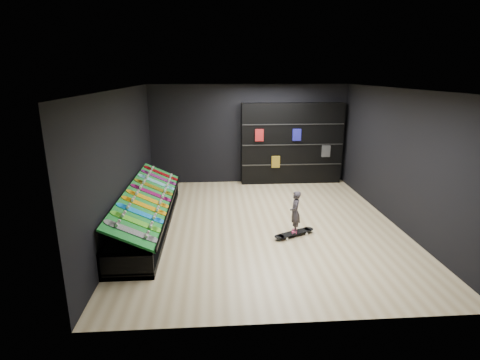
{
  "coord_description": "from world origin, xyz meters",
  "views": [
    {
      "loc": [
        -1.06,
        -7.85,
        3.32
      ],
      "look_at": [
        -0.5,
        0.2,
        1.0
      ],
      "focal_mm": 28.0,
      "sensor_mm": 36.0,
      "label": 1
    }
  ],
  "objects": [
    {
      "name": "display_board_5",
      "position": [
        -2.49,
        0.21,
        0.74
      ],
      "size": [
        0.93,
        0.22,
        0.5
      ],
      "primitive_type": null,
      "rotation": [
        0.0,
        0.44,
        0.0
      ],
      "color": "#E5198C",
      "rests_on": "turf_ramp"
    },
    {
      "name": "display_board_3",
      "position": [
        -2.49,
        -0.63,
        0.74
      ],
      "size": [
        0.93,
        0.22,
        0.5
      ],
      "primitive_type": null,
      "rotation": [
        0.0,
        0.44,
        0.0
      ],
      "color": "yellow",
      "rests_on": "turf_ramp"
    },
    {
      "name": "display_board_1",
      "position": [
        -2.49,
        -1.48,
        0.74
      ],
      "size": [
        0.93,
        0.22,
        0.5
      ],
      "primitive_type": null,
      "rotation": [
        0.0,
        0.44,
        0.0
      ],
      "color": "green",
      "rests_on": "turf_ramp"
    },
    {
      "name": "child",
      "position": [
        0.58,
        -0.69,
        0.36
      ],
      "size": [
        0.18,
        0.23,
        0.54
      ],
      "primitive_type": "imported",
      "rotation": [
        0.0,
        0.0,
        -1.74
      ],
      "color": "black",
      "rests_on": "floor_skateboard"
    },
    {
      "name": "wall_left",
      "position": [
        -3.0,
        0.0,
        1.5
      ],
      "size": [
        0.02,
        7.0,
        3.0
      ],
      "primitive_type": "cube",
      "color": "black",
      "rests_on": "ground"
    },
    {
      "name": "wall_right",
      "position": [
        3.0,
        0.0,
        1.5
      ],
      "size": [
        0.02,
        7.0,
        3.0
      ],
      "primitive_type": "cube",
      "color": "black",
      "rests_on": "ground"
    },
    {
      "name": "display_board_6",
      "position": [
        -2.49,
        0.63,
        0.74
      ],
      "size": [
        0.93,
        0.22,
        0.5
      ],
      "primitive_type": null,
      "rotation": [
        0.0,
        0.44,
        0.0
      ],
      "color": "yellow",
      "rests_on": "turf_ramp"
    },
    {
      "name": "display_board_8",
      "position": [
        -2.49,
        1.48,
        0.74
      ],
      "size": [
        0.93,
        0.22,
        0.5
      ],
      "primitive_type": null,
      "rotation": [
        0.0,
        0.44,
        0.0
      ],
      "color": "#2626BF",
      "rests_on": "turf_ramp"
    },
    {
      "name": "floor",
      "position": [
        0.0,
        0.0,
        0.0
      ],
      "size": [
        6.0,
        7.0,
        0.01
      ],
      "primitive_type": "cube",
      "color": "#CEBA8B",
      "rests_on": "ground"
    },
    {
      "name": "display_board_2",
      "position": [
        -2.49,
        -1.06,
        0.74
      ],
      "size": [
        0.93,
        0.22,
        0.5
      ],
      "primitive_type": null,
      "rotation": [
        0.0,
        0.44,
        0.0
      ],
      "color": "blue",
      "rests_on": "turf_ramp"
    },
    {
      "name": "display_board_4",
      "position": [
        -2.49,
        -0.21,
        0.74
      ],
      "size": [
        0.93,
        0.22,
        0.5
      ],
      "primitive_type": null,
      "rotation": [
        0.0,
        0.44,
        0.0
      ],
      "color": "orange",
      "rests_on": "turf_ramp"
    },
    {
      "name": "turf_ramp",
      "position": [
        -2.5,
        0.0,
        0.71
      ],
      "size": [
        0.92,
        4.5,
        0.46
      ],
      "primitive_type": "cube",
      "rotation": [
        0.0,
        0.44,
        0.0
      ],
      "color": "#106620",
      "rests_on": "display_rack"
    },
    {
      "name": "ceiling",
      "position": [
        0.0,
        0.0,
        3.0
      ],
      "size": [
        6.0,
        7.0,
        0.01
      ],
      "primitive_type": "cube",
      "color": "white",
      "rests_on": "ground"
    },
    {
      "name": "wall_front",
      "position": [
        0.0,
        -3.5,
        1.5
      ],
      "size": [
        6.0,
        0.02,
        3.0
      ],
      "primitive_type": "cube",
      "color": "black",
      "rests_on": "ground"
    },
    {
      "name": "back_shelving",
      "position": [
        1.3,
        3.32,
        1.23
      ],
      "size": [
        3.07,
        0.36,
        2.46
      ],
      "primitive_type": "cube",
      "color": "black",
      "rests_on": "ground"
    },
    {
      "name": "display_board_0",
      "position": [
        -2.49,
        -1.9,
        0.74
      ],
      "size": [
        0.93,
        0.22,
        0.5
      ],
      "primitive_type": null,
      "rotation": [
        0.0,
        0.44,
        0.0
      ],
      "color": "black",
      "rests_on": "turf_ramp"
    },
    {
      "name": "display_rack",
      "position": [
        -2.55,
        0.0,
        0.25
      ],
      "size": [
        0.9,
        4.5,
        0.5
      ],
      "primitive_type": null,
      "color": "black",
      "rests_on": "ground"
    },
    {
      "name": "wall_back",
      "position": [
        0.0,
        3.5,
        1.5
      ],
      "size": [
        6.0,
        0.02,
        3.0
      ],
      "primitive_type": "cube",
      "color": "black",
      "rests_on": "ground"
    },
    {
      "name": "display_board_9",
      "position": [
        -2.49,
        1.9,
        0.74
      ],
      "size": [
        0.93,
        0.22,
        0.5
      ],
      "primitive_type": null,
      "rotation": [
        0.0,
        0.44,
        0.0
      ],
      "color": "red",
      "rests_on": "turf_ramp"
    },
    {
      "name": "display_board_7",
      "position": [
        -2.49,
        1.06,
        0.74
      ],
      "size": [
        0.93,
        0.22,
        0.5
      ],
      "primitive_type": null,
      "rotation": [
        0.0,
        0.44,
        0.0
      ],
      "color": "#0CB2E5",
      "rests_on": "turf_ramp"
    },
    {
      "name": "floor_skateboard",
      "position": [
        0.58,
        -0.69,
        0.05
      ],
      "size": [
        0.97,
        0.64,
        0.09
      ],
      "primitive_type": null,
      "rotation": [
        0.0,
        0.0,
        0.46
      ],
      "color": "black",
      "rests_on": "ground"
    }
  ]
}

